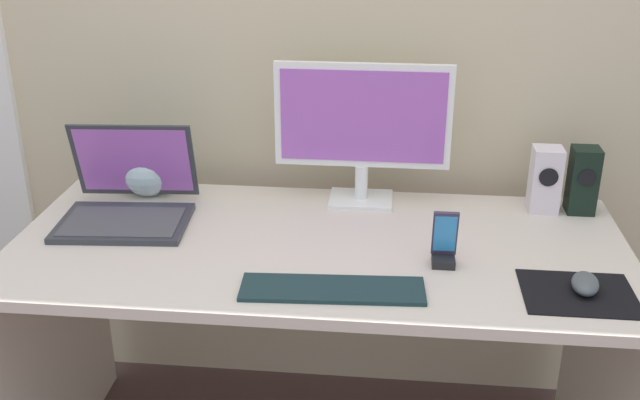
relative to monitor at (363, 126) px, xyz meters
The scene contains 11 objects.
wall_back 0.36m from the monitor, 118.36° to the left, with size 6.00×0.04×2.50m, color #C5B796.
desk 0.47m from the monitor, 108.68° to the right, with size 1.57×0.72×0.73m.
monitor is the anchor object (origin of this frame).
speaker_right 0.62m from the monitor, ahead, with size 0.07×0.08×0.19m.
speaker_near_monitor 0.53m from the monitor, ahead, with size 0.08×0.08×0.18m.
laptop 0.67m from the monitor, 164.18° to the right, with size 0.36×0.33×0.24m.
fishbowl 0.64m from the monitor, behind, with size 0.16×0.16×0.16m, color silver.
keyboard_external 0.56m from the monitor, 94.07° to the right, with size 0.42×0.12×0.01m, color #172F32.
mousepad 0.73m from the monitor, 42.66° to the right, with size 0.25×0.20×0.00m, color black.
mouse 0.73m from the monitor, 41.10° to the right, with size 0.06×0.10×0.04m, color #474F53.
phone_in_dock 0.46m from the monitor, 58.74° to the right, with size 0.06×0.05×0.14m.
Camera 1 is at (0.18, -1.69, 1.58)m, focal length 41.88 mm.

